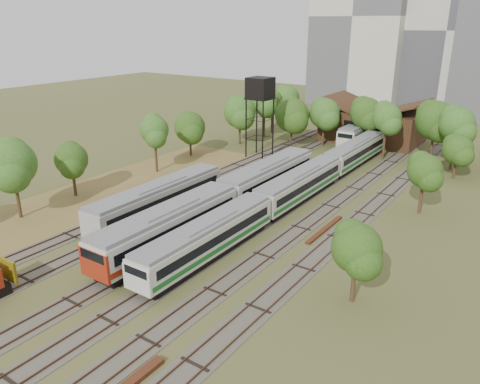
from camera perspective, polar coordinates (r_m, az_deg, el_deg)
The scene contains 15 objects.
ground at distance 39.05m, azimuth -13.15°, elevation -11.21°, with size 240.00×240.00×0.00m, color #475123.
dry_grass_patch at distance 56.39m, azimuth -19.72°, elevation -1.82°, with size 14.00×60.00×0.04m, color brown.
tracks at distance 57.20m, azimuth 4.91°, elevation -0.32°, with size 24.60×80.00×0.19m.
railcar_red_set at distance 49.60m, azimuth -1.88°, elevation -0.94°, with size 3.26×34.58×4.04m.
railcar_green_set at distance 55.27m, azimuth 7.28°, elevation 0.84°, with size 2.83×52.07×3.49m.
railcar_rear at distance 84.39m, azimuth 14.75°, elevation 7.16°, with size 2.98×16.08×3.69m.
old_grey_coach at distance 50.64m, azimuth -9.89°, elevation -0.88°, with size 3.05×18.00×3.77m.
water_tower at distance 71.48m, azimuth 2.47°, elevation 12.29°, with size 3.51×3.51×12.12m.
rail_pile_far at distance 48.22m, azimuth 10.29°, elevation -4.50°, with size 0.48×7.73×0.25m, color #552918.
maintenance_shed at distance 85.77m, azimuth 15.91°, elevation 7.91°, with size 16.45×11.55×7.58m.
tree_band_left at distance 70.72m, azimuth -6.80°, elevation 8.20°, with size 7.29×74.91×8.57m.
tree_band_far at distance 76.36m, azimuth 16.85°, elevation 8.62°, with size 50.06×10.90×8.97m.
tree_band_right at distance 53.03m, azimuth 21.65°, elevation 1.60°, with size 4.37×39.45×6.73m.
tower_left at distance 124.63m, azimuth 14.96°, elevation 19.99°, with size 22.00×16.00×42.00m, color beige.
tower_centre at distance 124.05m, azimuth 24.77°, elevation 17.50°, with size 20.00×18.00×36.00m, color beige.
Camera 1 is at (25.53, -21.78, 19.97)m, focal length 35.00 mm.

